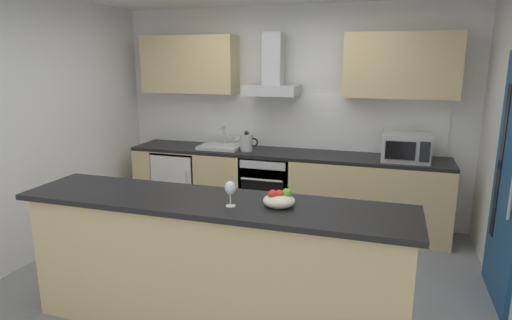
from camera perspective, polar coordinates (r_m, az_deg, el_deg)
ground at (r=4.12m, az=-1.81°, el=-15.76°), size 5.29×4.65×0.02m
wall_back at (r=5.46m, az=4.62°, el=5.94°), size 5.29×0.12×2.60m
wall_left at (r=4.86m, az=-27.35°, el=3.61°), size 0.12×4.65×2.60m
backsplash_tile at (r=5.40m, az=4.44°, el=5.11°), size 3.65×0.02×0.66m
counter_back at (r=5.28m, az=3.53°, el=-3.75°), size 3.77×0.60×0.90m
counter_island at (r=3.30m, az=-5.68°, el=-13.46°), size 2.85×0.64×1.01m
upper_cabinets at (r=5.20m, az=4.17°, el=12.32°), size 3.72×0.32×0.70m
side_door at (r=4.02m, az=30.23°, el=-2.42°), size 0.08×0.85×2.05m
oven at (r=5.29m, az=1.69°, el=-3.57°), size 0.60×0.62×0.80m
refrigerator at (r=5.71m, az=-9.70°, el=-2.85°), size 0.58×0.60×0.85m
microwave at (r=4.94m, az=19.04°, el=1.56°), size 0.50×0.38×0.30m
sink at (r=5.38m, az=-4.63°, el=1.82°), size 0.50×0.40×0.26m
kettle at (r=5.21m, az=-1.24°, el=2.34°), size 0.29×0.15×0.24m
range_hood at (r=5.20m, az=2.19°, el=10.99°), size 0.62×0.45×0.72m
wine_glass at (r=2.93m, az=-3.39°, el=-3.81°), size 0.08×0.08×0.18m
fruit_bowl at (r=2.97m, az=3.06°, el=-5.22°), size 0.22×0.22×0.13m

